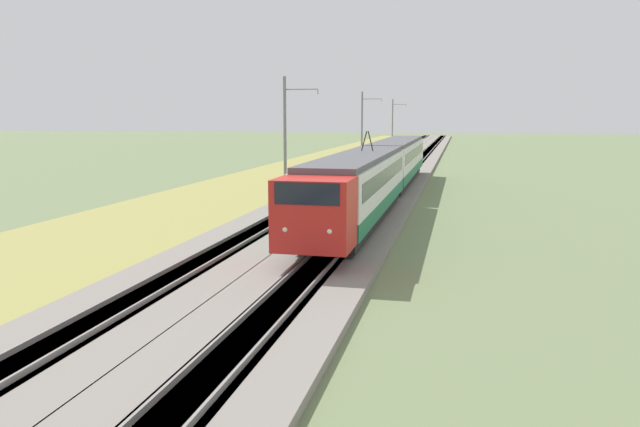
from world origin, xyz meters
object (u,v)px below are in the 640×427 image
catenary_mast_distant (393,123)px  catenary_mast_far (362,125)px  catenary_mast_mid (286,135)px  passenger_train (382,169)px

catenary_mast_distant → catenary_mast_far: bearing=180.0°
catenary_mast_mid → catenary_mast_far: size_ratio=0.98×
passenger_train → catenary_mast_distant: catenary_mast_distant is taller
catenary_mast_mid → catenary_mast_far: catenary_mast_far is taller
passenger_train → catenary_mast_far: catenary_mast_far is taller
passenger_train → catenary_mast_far: 38.07m
catenary_mast_mid → catenary_mast_distant: 69.87m
catenary_mast_far → catenary_mast_distant: size_ratio=1.01×
catenary_mast_distant → passenger_train: bearing=-174.3°
passenger_train → catenary_mast_far: bearing=-169.1°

